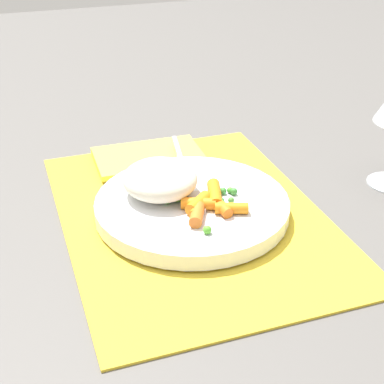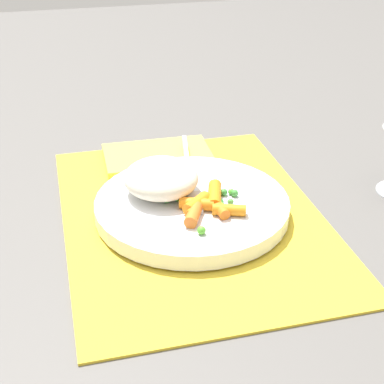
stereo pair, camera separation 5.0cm
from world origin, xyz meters
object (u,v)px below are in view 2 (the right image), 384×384
object	(u,v)px
plate	(192,206)
carrot_portion	(207,205)
napkin	(158,155)
rice_mound	(161,178)
fork	(190,179)

from	to	relation	value
plate	carrot_portion	distance (m)	0.03
napkin	rice_mound	bearing A→B (deg)	-9.03
plate	fork	distance (m)	0.05
plate	fork	bearing A→B (deg)	169.67
plate	napkin	xyz separation A→B (m)	(-0.16, -0.01, -0.01)
rice_mound	fork	world-z (taller)	rice_mound
plate	napkin	world-z (taller)	plate
carrot_portion	fork	world-z (taller)	carrot_portion
rice_mound	carrot_portion	bearing A→B (deg)	38.94
plate	carrot_portion	bearing A→B (deg)	20.96
rice_mound	napkin	distance (m)	0.14
plate	fork	xyz separation A→B (m)	(-0.05, 0.01, 0.01)
fork	napkin	xyz separation A→B (m)	(-0.11, -0.02, -0.02)
rice_mound	napkin	xyz separation A→B (m)	(-0.13, 0.02, -0.03)
carrot_portion	napkin	xyz separation A→B (m)	(-0.18, -0.02, -0.02)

